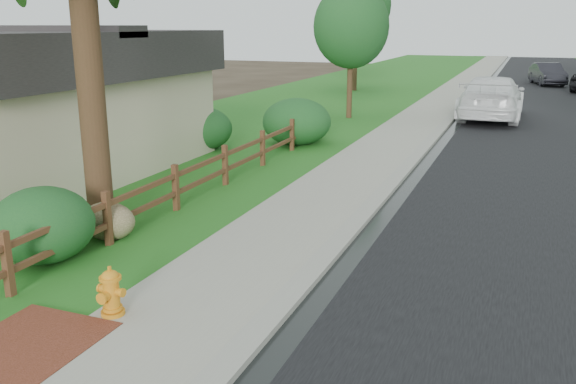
% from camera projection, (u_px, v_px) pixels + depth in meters
% --- Properties ---
extents(ground, '(120.00, 120.00, 0.00)m').
position_uv_depth(ground, '(206.00, 357.00, 7.72)').
color(ground, '#31261B').
extents(road, '(8.00, 90.00, 0.02)m').
position_uv_depth(road, '(548.00, 93.00, 37.52)').
color(road, black).
rests_on(road, ground).
extents(curb, '(0.40, 90.00, 0.12)m').
position_uv_depth(curb, '(477.00, 89.00, 38.98)').
color(curb, gray).
rests_on(curb, ground).
extents(wet_gutter, '(0.50, 90.00, 0.00)m').
position_uv_depth(wet_gutter, '(482.00, 90.00, 38.87)').
color(wet_gutter, black).
rests_on(wet_gutter, road).
extents(sidewalk, '(2.20, 90.00, 0.10)m').
position_uv_depth(sidewalk, '(456.00, 89.00, 39.44)').
color(sidewalk, gray).
rests_on(sidewalk, ground).
extents(grass_strip, '(1.60, 90.00, 0.06)m').
position_uv_depth(grass_strip, '(426.00, 88.00, 40.12)').
color(grass_strip, '#245F1B').
rests_on(grass_strip, ground).
extents(lawn_near, '(9.00, 90.00, 0.04)m').
position_uv_depth(lawn_near, '(350.00, 85.00, 41.95)').
color(lawn_near, '#245F1B').
rests_on(lawn_near, ground).
extents(brick_patch, '(1.60, 2.40, 0.11)m').
position_uv_depth(brick_patch, '(11.00, 358.00, 7.58)').
color(brick_patch, maroon).
rests_on(brick_patch, ground).
extents(ranch_fence, '(0.12, 16.92, 1.10)m').
position_uv_depth(ranch_fence, '(202.00, 174.00, 14.57)').
color(ranch_fence, '#432916').
rests_on(ranch_fence, ground).
extents(fire_hydrant, '(0.47, 0.38, 0.73)m').
position_uv_depth(fire_hydrant, '(111.00, 293.00, 8.54)').
color(fire_hydrant, orange).
rests_on(fire_hydrant, sidewalk).
extents(white_suv, '(2.66, 6.48, 1.88)m').
position_uv_depth(white_suv, '(492.00, 97.00, 26.87)').
color(white_suv, white).
rests_on(white_suv, road).
extents(dark_car_far, '(2.58, 4.76, 1.49)m').
position_uv_depth(dark_car_far, '(548.00, 74.00, 42.20)').
color(dark_car_far, black).
rests_on(dark_car_far, road).
extents(boulder, '(1.35, 1.18, 0.75)m').
position_uv_depth(boulder, '(108.00, 221.00, 11.85)').
color(boulder, brown).
rests_on(boulder, ground).
extents(shrub_a, '(1.93, 1.93, 1.35)m').
position_uv_depth(shrub_a, '(43.00, 225.00, 10.67)').
color(shrub_a, '#1A4920').
rests_on(shrub_a, ground).
extents(shrub_c, '(2.55, 2.55, 1.44)m').
position_uv_depth(shrub_c, '(202.00, 129.00, 20.24)').
color(shrub_c, '#1A4920').
rests_on(shrub_c, ground).
extents(shrub_d, '(2.66, 2.66, 1.63)m').
position_uv_depth(shrub_d, '(297.00, 122.00, 21.11)').
color(shrub_d, '#1A4920').
rests_on(shrub_d, ground).
extents(tree_near_left, '(3.27, 3.27, 5.79)m').
position_uv_depth(tree_near_left, '(351.00, 27.00, 26.23)').
color(tree_near_left, '#3D2E19').
rests_on(tree_near_left, ground).
extents(tree_mid_left, '(4.21, 4.21, 7.52)m').
position_uv_depth(tree_mid_left, '(357.00, 5.00, 37.25)').
color(tree_mid_left, '#3D2E19').
rests_on(tree_mid_left, ground).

